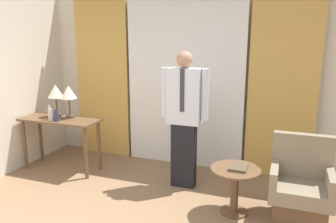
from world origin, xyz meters
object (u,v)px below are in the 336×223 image
Objects in this scene: table_lamp_left at (56,93)px; armchair at (300,190)px; bottle_near_edge at (50,114)px; bottle_by_lamp at (56,116)px; desk at (60,128)px; side_table at (235,183)px; book at (238,167)px; person at (184,115)px; table_lamp_right at (69,93)px.

table_lamp_left is 3.56m from armchair.
bottle_near_edge is 1.22× the size of bottle_by_lamp.
table_lamp_left is at bearing 126.13° from bottle_by_lamp.
desk reaches higher than side_table.
book is (-0.66, -0.12, 0.22)m from armchair.
bottle_by_lamp is at bearing 174.33° from book.
bottle_near_edge is 1.98m from person.
side_table is (2.53, -0.49, -0.79)m from table_lamp_right.
side_table is (0.75, -0.49, -0.61)m from person.
book is (2.56, -0.49, -0.60)m from table_lamp_right.
armchair is at bearing -14.12° from person.
table_lamp_left is at bearing 169.94° from side_table.
table_lamp_right is 1.78m from person.
bottle_by_lamp is (0.13, -0.03, -0.02)m from bottle_near_edge.
armchair is 0.70m from side_table.
table_lamp_right is 3.34m from armchair.
armchair reaches higher than desk.
table_lamp_left reaches higher than armchair.
table_lamp_right is 0.27× the size of person.
table_lamp_left is 2.90m from book.
person is at bearing -0.14° from table_lamp_left.
side_table is (2.65, -0.39, -0.28)m from desk.
table_lamp_left reaches higher than side_table.
table_lamp_left is 2.02m from person.
armchair is (3.41, -0.17, -0.54)m from bottle_near_edge.
person is 1.94× the size of armchair.
side_table is (2.73, -0.29, -0.51)m from bottle_near_edge.
book is (0.78, -0.48, -0.42)m from person.
bottle_by_lamp is 0.10× the size of person.
desk reaches higher than book.
bottle_near_edge is at bearing -79.46° from table_lamp_left.
armchair is at bearing -6.51° from table_lamp_right.
table_lamp_right is 2.12× the size of book.
bottle_by_lamp is at bearing -69.02° from desk.
armchair reaches higher than side_table.
side_table is (2.60, -0.26, -0.49)m from bottle_by_lamp.
bottle_near_edge reaches higher than side_table.
table_lamp_right is 0.52× the size of armchair.
desk is 2.16× the size of side_table.
table_lamp_right is at bearing 169.16° from book.
table_lamp_right is at bearing 45.90° from bottle_near_edge.
bottle_by_lamp is 0.20× the size of armchair.
table_lamp_left is 0.23m from table_lamp_right.
armchair is at bearing -2.79° from bottle_near_edge.
table_lamp_left is 0.27× the size of person.
table_lamp_left is 2.91m from side_table.
bottle_by_lamp is 2.66m from side_table.
desk is 2.47× the size of table_lamp_right.
bottle_near_edge is at bearing 167.88° from bottle_by_lamp.
side_table is (-0.69, -0.12, 0.03)m from armchair.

